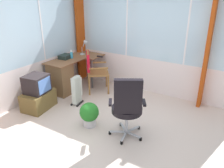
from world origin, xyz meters
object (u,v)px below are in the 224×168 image
desk (62,76)px  paper_tray (65,57)px  wooden_armchair (92,67)px  tv_on_stand (38,94)px  space_heater (77,90)px  office_chair (127,105)px  tv_remote (100,56)px  desk_lamp (85,45)px  potted_plant (89,114)px  spray_bottle (72,54)px

desk → paper_tray: 0.49m
desk → wooden_armchair: size_ratio=1.45×
wooden_armchair → desk: bearing=127.5°
wooden_armchair → tv_on_stand: 1.38m
wooden_armchair → space_heater: (-0.69, -0.10, -0.30)m
paper_tray → desk: bearing=-157.4°
desk → office_chair: 2.29m
desk → tv_on_stand: bearing=-171.3°
tv_on_stand → tv_remote: bearing=-12.7°
desk_lamp → space_heater: size_ratio=0.60×
paper_tray → office_chair: (-1.06, -2.26, -0.19)m
desk → potted_plant: desk is taller
office_chair → tv_on_stand: bearing=91.9°
potted_plant → desk_lamp: bearing=39.2°
desk_lamp → tv_on_stand: (-1.69, -0.08, -0.67)m
space_heater → tv_remote: bearing=8.1°
tv_remote → paper_tray: (-0.54, 0.62, 0.03)m
desk_lamp → office_chair: (-1.62, -2.09, -0.38)m
office_chair → tv_remote: bearing=45.7°
desk → space_heater: (-0.26, -0.66, -0.09)m
desk → tv_remote: bearing=-31.7°
office_chair → space_heater: bearing=70.6°
tv_remote → space_heater: bearing=-178.0°
tv_on_stand → space_heater: tv_on_stand is taller
spray_bottle → paper_tray: spray_bottle is taller
space_heater → potted_plant: (-0.56, -0.75, -0.07)m
tv_remote → paper_tray: size_ratio=0.50×
space_heater → wooden_armchair: bearing=8.1°
desk_lamp → tv_on_stand: desk_lamp is taller
desk_lamp → paper_tray: (-0.56, 0.17, -0.19)m
office_chair → space_heater: size_ratio=1.75×
tv_remote → desk_lamp: bearing=80.7°
desk → potted_plant: (-0.82, -1.41, -0.16)m
wooden_armchair → office_chair: (-1.21, -1.58, -0.01)m
desk → office_chair: office_chair is taller
wooden_armchair → space_heater: bearing=-171.9°
desk → potted_plant: 1.63m
desk_lamp → office_chair: size_ratio=0.34×
tv_on_stand → potted_plant: tv_on_stand is taller
tv_remote → space_heater: 1.18m
desk_lamp → tv_on_stand: bearing=-177.3°
office_chair → tv_on_stand: (-0.07, 2.01, -0.29)m
potted_plant → tv_on_stand: bearing=91.3°
tv_on_stand → potted_plant: bearing=-88.7°
desk → desk_lamp: 1.03m
desk_lamp → potted_plant: desk_lamp is taller
desk_lamp → tv_remote: (-0.03, -0.45, -0.23)m
office_chair → space_heater: (0.52, 1.48, -0.29)m
paper_tray → space_heater: 1.06m
office_chair → space_heater: office_chair is taller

